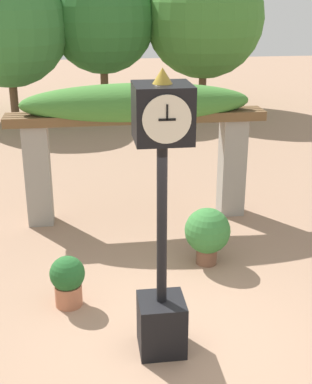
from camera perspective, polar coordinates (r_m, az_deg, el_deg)
ground_plane at (r=7.03m, az=1.57°, el=-15.80°), size 60.00×60.00×0.00m
pedestal_clock at (r=6.06m, az=0.63°, el=-3.06°), size 0.61×0.65×3.44m
pergola at (r=9.91m, az=-2.09°, el=7.99°), size 4.77×1.06×2.61m
potted_plant_near_right at (r=8.61m, az=5.50°, el=-4.33°), size 0.74×0.74×0.95m
potted_plant_far_left at (r=7.64m, az=-9.41°, el=-9.19°), size 0.49×0.49×0.75m
tree_line at (r=19.34m, az=-4.76°, el=17.71°), size 10.90×4.64×5.37m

